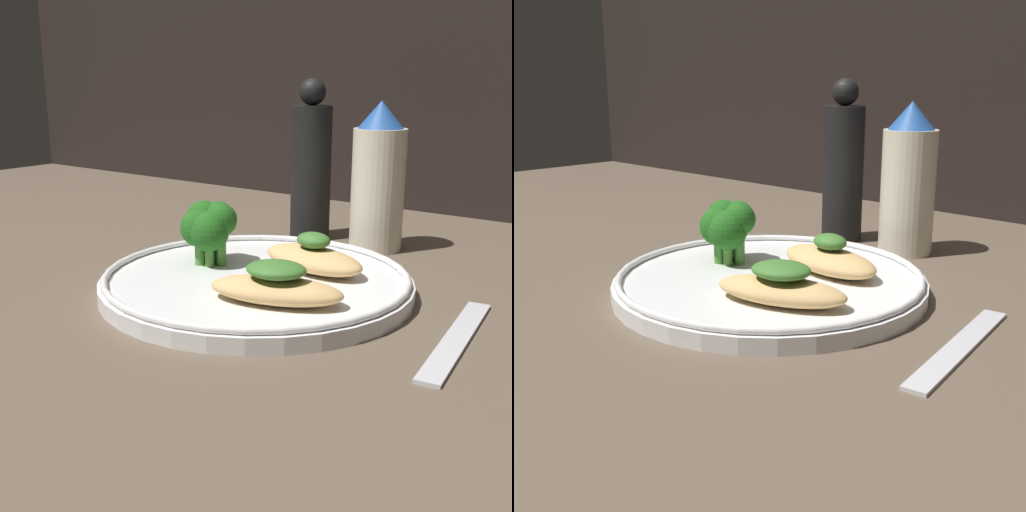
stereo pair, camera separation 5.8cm
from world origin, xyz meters
TOP-DOWN VIEW (x-y plane):
  - ground_plane at (0.00, 0.00)cm, footprint 180.00×180.00cm
  - plate at (0.00, 0.00)cm, footprint 28.44×28.44cm
  - grilled_meat_front at (5.38, -4.48)cm, footprint 12.06×8.00cm
  - grilled_meat_middle at (3.07, 4.84)cm, footprint 11.69×6.99cm
  - broccoli_bunch at (-6.17, 0.77)cm, footprint 5.44×5.59cm
  - sauce_bottle at (1.77, 20.27)cm, footprint 5.91×5.91cm
  - pepper_grinder at (-7.06, 20.27)cm, footprint 4.77×4.77cm
  - fork at (18.85, -0.47)cm, footprint 3.96×17.00cm

SIDE VIEW (x-z plane):
  - ground_plane at x=0.00cm, z-range -1.00..0.00cm
  - fork at x=18.85cm, z-range 0.00..0.60cm
  - plate at x=0.00cm, z-range -0.01..1.99cm
  - grilled_meat_middle at x=3.07cm, z-range 0.85..4.54cm
  - grilled_meat_front at x=5.38cm, z-range 1.05..4.54cm
  - broccoli_bunch at x=-6.17cm, z-range 2.16..8.27cm
  - sauce_bottle at x=1.77cm, z-range -0.36..16.21cm
  - pepper_grinder at x=-7.06cm, z-range -0.83..18.05cm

